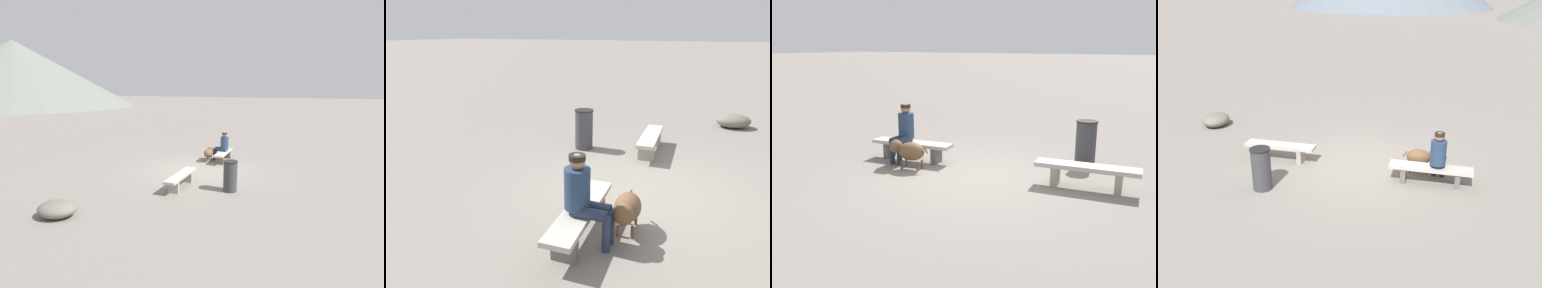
# 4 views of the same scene
# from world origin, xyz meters

# --- Properties ---
(ground) EXTENTS (210.00, 210.00, 0.06)m
(ground) POSITION_xyz_m (0.00, 0.00, -0.03)
(ground) COLOR gray
(bench_left) EXTENTS (1.84, 0.58, 0.44)m
(bench_left) POSITION_xyz_m (-2.04, -0.37, 0.32)
(bench_left) COLOR gray
(bench_left) RESTS_ON ground
(bench_right) EXTENTS (1.88, 0.60, 0.42)m
(bench_right) POSITION_xyz_m (1.78, -0.33, 0.31)
(bench_right) COLOR #605B56
(bench_right) RESTS_ON ground
(seated_person) EXTENTS (0.37, 0.67, 1.25)m
(seated_person) POSITION_xyz_m (1.91, -0.23, 0.71)
(seated_person) COLOR navy
(seated_person) RESTS_ON ground
(dog) EXTENTS (0.88, 0.46, 0.59)m
(dog) POSITION_xyz_m (1.46, 0.23, 0.38)
(dog) COLOR brown
(dog) RESTS_ON ground
(trash_bin) EXTENTS (0.45, 0.45, 0.95)m
(trash_bin) POSITION_xyz_m (-1.62, -1.89, 0.48)
(trash_bin) COLOR #38383D
(trash_bin) RESTS_ON ground
(boulder) EXTENTS (1.00, 1.13, 0.40)m
(boulder) POSITION_xyz_m (-5.30, 1.25, 0.20)
(boulder) COLOR #6B665B
(boulder) RESTS_ON ground
(distant_peak_0) EXTENTS (42.12, 42.12, 11.83)m
(distant_peak_0) POSITION_xyz_m (22.03, 48.07, 5.92)
(distant_peak_0) COLOR slate
(distant_peak_0) RESTS_ON ground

